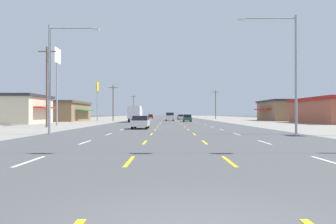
{
  "coord_description": "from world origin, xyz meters",
  "views": [
    {
      "loc": [
        -0.39,
        -4.27,
        1.67
      ],
      "look_at": [
        -0.46,
        83.97,
        2.18
      ],
      "focal_mm": 34.35,
      "sensor_mm": 36.0,
      "label": 1
    }
  ],
  "objects": [
    {
      "name": "lane_markings",
      "position": [
        0.0,
        104.5,
        0.01
      ],
      "size": [
        10.64,
        227.6,
        0.01
      ],
      "color": "white",
      "rests_on": "ground"
    },
    {
      "name": "pole_sign_left_row_2",
      "position": [
        -16.2,
        67.4,
        6.74
      ],
      "size": [
        0.24,
        2.09,
        8.84
      ],
      "color": "gray",
      "rests_on": "ground"
    },
    {
      "name": "sedan_inner_left_nearest",
      "position": [
        -3.48,
        31.79,
        0.76
      ],
      "size": [
        1.8,
        4.5,
        1.46
      ],
      "color": "white",
      "rests_on": "ground"
    },
    {
      "name": "storefront_left_row_1",
      "position": [
        -28.21,
        51.01,
        2.5
      ],
      "size": [
        13.92,
        11.21,
        4.95
      ],
      "color": "beige",
      "rests_on": "ground"
    },
    {
      "name": "lot_apron_left",
      "position": [
        -24.75,
        66.0,
        0.0
      ],
      "size": [
        28.0,
        440.0,
        0.01
      ],
      "primitive_type": "cube",
      "color": "gray",
      "rests_on": "ground"
    },
    {
      "name": "hatchback_inner_right_mid",
      "position": [
        3.67,
        63.62,
        0.78
      ],
      "size": [
        1.72,
        3.9,
        1.54
      ],
      "color": "#235B2D",
      "rests_on": "ground"
    },
    {
      "name": "storefront_left_row_2",
      "position": [
        -26.03,
        71.74,
        2.33
      ],
      "size": [
        12.28,
        17.53,
        4.62
      ],
      "color": "#8C6B4C",
      "rests_on": "ground"
    },
    {
      "name": "box_truck_far_left_near",
      "position": [
        -7.04,
        60.96,
        1.84
      ],
      "size": [
        2.4,
        7.2,
        3.23
      ],
      "color": "silver",
      "rests_on": "ground"
    },
    {
      "name": "suv_center_turn_midfar",
      "position": [
        0.06,
        72.68,
        1.03
      ],
      "size": [
        1.98,
        4.9,
        1.98
      ],
      "color": "white",
      "rests_on": "ground"
    },
    {
      "name": "lot_apron_right",
      "position": [
        24.75,
        66.0,
        0.0
      ],
      "size": [
        28.0,
        440.0,
        0.01
      ],
      "primitive_type": "cube",
      "color": "gray",
      "rests_on": "ground"
    },
    {
      "name": "sedan_inner_right_far",
      "position": [
        3.45,
        86.64,
        0.76
      ],
      "size": [
        1.8,
        4.5,
        1.46
      ],
      "color": "silver",
      "rests_on": "ground"
    },
    {
      "name": "utility_pole_right_row_2",
      "position": [
        14.76,
        97.83,
        4.78
      ],
      "size": [
        2.2,
        0.26,
        9.18
      ],
      "color": "brown",
      "rests_on": "ground"
    },
    {
      "name": "signal_span_wire",
      "position": [
        -0.38,
        9.4,
        5.7
      ],
      "size": [
        25.55,
        0.53,
        9.31
      ],
      "color": "brown",
      "rests_on": "ground"
    },
    {
      "name": "utility_pole_left_row_3",
      "position": [
        -15.34,
        134.4,
        5.1
      ],
      "size": [
        2.2,
        0.26,
        9.8
      ],
      "color": "brown",
      "rests_on": "ground"
    },
    {
      "name": "ground_plane",
      "position": [
        0.0,
        66.0,
        0.0
      ],
      "size": [
        572.0,
        572.0,
        0.0
      ],
      "primitive_type": "plane",
      "color": "#4C4C4F"
    },
    {
      "name": "streetlight_right_row_0",
      "position": [
        9.62,
        22.1,
        5.75
      ],
      "size": [
        4.86,
        0.26,
        9.8
      ],
      "color": "gray",
      "rests_on": "ground"
    },
    {
      "name": "utility_pole_left_row_1",
      "position": [
        -13.49,
        72.23,
        4.45
      ],
      "size": [
        2.2,
        0.26,
        8.53
      ],
      "color": "brown",
      "rests_on": "ground"
    },
    {
      "name": "pole_sign_left_row_1",
      "position": [
        -16.33,
        41.74,
        8.69
      ],
      "size": [
        0.24,
        2.6,
        11.12
      ],
      "color": "gray",
      "rests_on": "ground"
    },
    {
      "name": "storefront_right_row_2",
      "position": [
        28.76,
        75.68,
        2.56
      ],
      "size": [
        11.57,
        15.41,
        5.07
      ],
      "color": "#8C6B4C",
      "rests_on": "ground"
    },
    {
      "name": "utility_pole_left_row_0",
      "position": [
        -15.5,
        35.68,
        5.22
      ],
      "size": [
        2.2,
        0.26,
        10.05
      ],
      "color": "brown",
      "rests_on": "ground"
    },
    {
      "name": "sedan_center_turn_farther",
      "position": [
        -0.2,
        100.26,
        0.76
      ],
      "size": [
        1.8,
        4.5,
        1.46
      ],
      "color": "white",
      "rests_on": "ground"
    },
    {
      "name": "sedan_inner_right_farthest",
      "position": [
        3.62,
        101.75,
        0.76
      ],
      "size": [
        1.8,
        4.5,
        1.46
      ],
      "color": "maroon",
      "rests_on": "ground"
    },
    {
      "name": "streetlight_left_row_0",
      "position": [
        -9.7,
        22.1,
        5.26
      ],
      "size": [
        4.19,
        0.26,
        8.99
      ],
      "color": "gray",
      "rests_on": "ground"
    },
    {
      "name": "sedan_far_left_distant_a",
      "position": [
        -7.01,
        118.39,
        0.76
      ],
      "size": [
        1.8,
        4.5,
        1.46
      ],
      "color": "red",
      "rests_on": "ground"
    }
  ]
}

